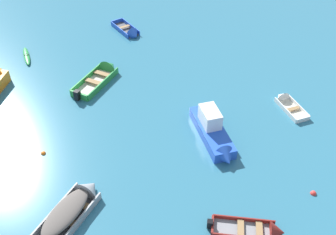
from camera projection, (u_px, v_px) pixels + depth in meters
kayak_green_near_left at (27, 56)px, 32.73m from camera, size 1.62×2.74×0.27m
rowboat_blue_near_right at (130, 32)px, 35.59m from camera, size 3.08×3.43×1.09m
rowboat_white_foreground_center at (285, 102)px, 28.15m from camera, size 2.21×3.11×1.00m
rowboat_maroon_distant_center at (262, 231)px, 20.18m from camera, size 3.85×1.30×1.05m
rowboat_grey_back_row_left at (75, 205)px, 21.15m from camera, size 3.06×4.72×1.43m
rowboat_green_near_camera at (103, 74)px, 30.62m from camera, size 3.04×4.84×1.42m
motor_launch_blue_back_row_center at (214, 133)px, 25.10m from camera, size 3.05×5.31×1.93m
mooring_buoy_near_foreground at (313, 194)px, 22.17m from camera, size 0.33×0.33×0.33m
mooring_buoy_far_field at (43, 154)px, 24.51m from camera, size 0.29×0.29×0.29m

